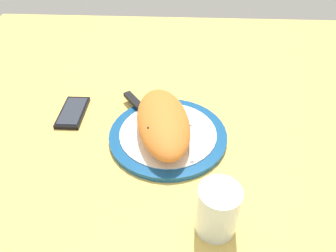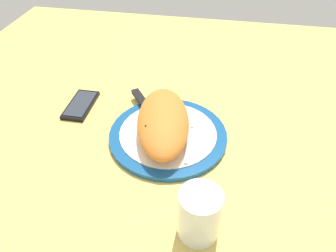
{
  "view_description": "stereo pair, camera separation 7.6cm",
  "coord_description": "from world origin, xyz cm",
  "px_view_note": "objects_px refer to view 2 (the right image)",
  "views": [
    {
      "loc": [
        -57.66,
        -2.96,
        52.85
      ],
      "look_at": [
        0.0,
        0.0,
        3.62
      ],
      "focal_mm": 34.35,
      "sensor_mm": 36.0,
      "label": 1
    },
    {
      "loc": [
        -56.78,
        -10.49,
        52.85
      ],
      "look_at": [
        0.0,
        0.0,
        3.62
      ],
      "focal_mm": 34.35,
      "sensor_mm": 36.0,
      "label": 2
    }
  ],
  "objects_px": {
    "fork": "(188,134)",
    "calzone": "(163,120)",
    "plate": "(168,135)",
    "smartphone": "(81,105)",
    "knife": "(146,107)",
    "water_glass": "(199,216)"
  },
  "relations": [
    {
      "from": "calzone",
      "to": "water_glass",
      "type": "distance_m",
      "value": 0.27
    },
    {
      "from": "calzone",
      "to": "smartphone",
      "type": "height_order",
      "value": "calzone"
    },
    {
      "from": "knife",
      "to": "smartphone",
      "type": "distance_m",
      "value": 0.18
    },
    {
      "from": "knife",
      "to": "smartphone",
      "type": "height_order",
      "value": "knife"
    },
    {
      "from": "plate",
      "to": "smartphone",
      "type": "bearing_deg",
      "value": 72.82
    },
    {
      "from": "knife",
      "to": "water_glass",
      "type": "distance_m",
      "value": 0.37
    },
    {
      "from": "water_glass",
      "to": "fork",
      "type": "bearing_deg",
      "value": 11.84
    },
    {
      "from": "knife",
      "to": "water_glass",
      "type": "relative_size",
      "value": 2.0
    },
    {
      "from": "plate",
      "to": "smartphone",
      "type": "height_order",
      "value": "plate"
    },
    {
      "from": "smartphone",
      "to": "knife",
      "type": "bearing_deg",
      "value": -89.5
    },
    {
      "from": "knife",
      "to": "water_glass",
      "type": "bearing_deg",
      "value": -151.84
    },
    {
      "from": "fork",
      "to": "knife",
      "type": "height_order",
      "value": "knife"
    },
    {
      "from": "fork",
      "to": "calzone",
      "type": "bearing_deg",
      "value": 86.77
    },
    {
      "from": "calzone",
      "to": "knife",
      "type": "xyz_separation_m",
      "value": [
        0.08,
        0.06,
        -0.03
      ]
    },
    {
      "from": "smartphone",
      "to": "plate",
      "type": "bearing_deg",
      "value": -107.18
    },
    {
      "from": "knife",
      "to": "water_glass",
      "type": "xyz_separation_m",
      "value": [
        -0.32,
        -0.17,
        0.02
      ]
    },
    {
      "from": "calzone",
      "to": "fork",
      "type": "height_order",
      "value": "calzone"
    },
    {
      "from": "water_glass",
      "to": "knife",
      "type": "bearing_deg",
      "value": 28.16
    },
    {
      "from": "knife",
      "to": "calzone",
      "type": "bearing_deg",
      "value": -141.53
    },
    {
      "from": "smartphone",
      "to": "water_glass",
      "type": "height_order",
      "value": "water_glass"
    },
    {
      "from": "calzone",
      "to": "fork",
      "type": "relative_size",
      "value": 1.69
    },
    {
      "from": "plate",
      "to": "fork",
      "type": "relative_size",
      "value": 1.75
    }
  ]
}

